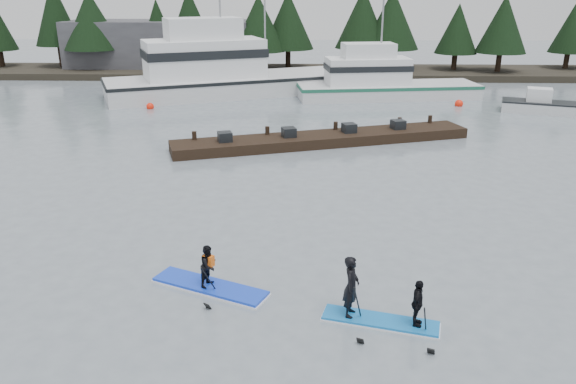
{
  "coord_description": "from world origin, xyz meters",
  "views": [
    {
      "loc": [
        0.6,
        -13.41,
        8.27
      ],
      "look_at": [
        0.0,
        6.0,
        1.1
      ],
      "focal_mm": 35.0,
      "sensor_mm": 36.0,
      "label": 1
    }
  ],
  "objects_px": {
    "fishing_boat_large": "(228,84)",
    "paddleboard_duo": "(379,300)",
    "floating_dock": "(324,139)",
    "paddleboard_solo": "(209,276)",
    "fishing_boat_medium": "(382,90)"
  },
  "relations": [
    {
      "from": "paddleboard_solo",
      "to": "paddleboard_duo",
      "type": "xyz_separation_m",
      "value": [
        4.65,
        -1.59,
        0.26
      ]
    },
    {
      "from": "fishing_boat_large",
      "to": "paddleboard_duo",
      "type": "height_order",
      "value": "fishing_boat_large"
    },
    {
      "from": "floating_dock",
      "to": "paddleboard_duo",
      "type": "height_order",
      "value": "paddleboard_duo"
    },
    {
      "from": "floating_dock",
      "to": "fishing_boat_large",
      "type": "bearing_deg",
      "value": 98.31
    },
    {
      "from": "paddleboard_solo",
      "to": "paddleboard_duo",
      "type": "height_order",
      "value": "paddleboard_duo"
    },
    {
      "from": "fishing_boat_medium",
      "to": "paddleboard_duo",
      "type": "distance_m",
      "value": 31.64
    },
    {
      "from": "floating_dock",
      "to": "paddleboard_duo",
      "type": "xyz_separation_m",
      "value": [
        0.9,
        -17.54,
        0.39
      ]
    },
    {
      "from": "fishing_boat_medium",
      "to": "paddleboard_solo",
      "type": "xyz_separation_m",
      "value": [
        -8.72,
        -29.79,
        -0.18
      ]
    },
    {
      "from": "paddleboard_duo",
      "to": "floating_dock",
      "type": "bearing_deg",
      "value": 107.79
    },
    {
      "from": "paddleboard_solo",
      "to": "paddleboard_duo",
      "type": "relative_size",
      "value": 1.15
    },
    {
      "from": "fishing_boat_large",
      "to": "paddleboard_duo",
      "type": "distance_m",
      "value": 33.36
    },
    {
      "from": "paddleboard_duo",
      "to": "paddleboard_solo",
      "type": "bearing_deg",
      "value": 175.97
    },
    {
      "from": "paddleboard_duo",
      "to": "fishing_boat_medium",
      "type": "bearing_deg",
      "value": 97.45
    },
    {
      "from": "fishing_boat_large",
      "to": "paddleboard_solo",
      "type": "xyz_separation_m",
      "value": [
        3.53,
        -30.75,
        -0.45
      ]
    },
    {
      "from": "fishing_boat_medium",
      "to": "floating_dock",
      "type": "distance_m",
      "value": 14.7
    }
  ]
}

